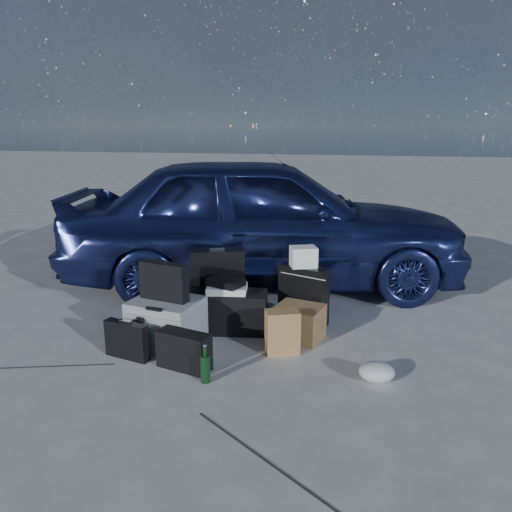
{
  "coord_description": "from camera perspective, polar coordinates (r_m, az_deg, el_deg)",
  "views": [
    {
      "loc": [
        1.28,
        -3.5,
        1.84
      ],
      "look_at": [
        0.25,
        0.85,
        0.68
      ],
      "focal_mm": 35.0,
      "sensor_mm": 36.0,
      "label": 1
    }
  ],
  "objects": [
    {
      "name": "messenger_bag",
      "position": [
        3.99,
        -8.23,
        -10.64
      ],
      "size": [
        0.46,
        0.26,
        0.3
      ],
      "primitive_type": "cube",
      "rotation": [
        0.0,
        0.0,
        -0.24
      ],
      "color": "black",
      "rests_on": "ground"
    },
    {
      "name": "plastic_bag",
      "position": [
        3.91,
        13.63,
        -12.75
      ],
      "size": [
        0.3,
        0.27,
        0.15
      ],
      "primitive_type": "ellipsoid",
      "rotation": [
        0.0,
        0.0,
        0.18
      ],
      "color": "silver",
      "rests_on": "ground"
    },
    {
      "name": "briefcase",
      "position": [
        4.25,
        -14.54,
        -9.3
      ],
      "size": [
        0.4,
        0.17,
        0.31
      ],
      "primitive_type": "cube",
      "rotation": [
        0.0,
        0.0,
        -0.23
      ],
      "color": "black",
      "rests_on": "ground"
    },
    {
      "name": "flat_box_white",
      "position": [
        4.58,
        -3.33,
        -3.76
      ],
      "size": [
        0.4,
        0.32,
        0.06
      ],
      "primitive_type": "cube",
      "rotation": [
        0.0,
        0.0,
        0.18
      ],
      "color": "white",
      "rests_on": "duffel_bag"
    },
    {
      "name": "kraft_bag",
      "position": [
        4.2,
        3.03,
        -8.66
      ],
      "size": [
        0.32,
        0.26,
        0.37
      ],
      "primitive_type": "cube",
      "rotation": [
        0.0,
        0.0,
        0.38
      ],
      "color": "#A67148",
      "rests_on": "ground"
    },
    {
      "name": "cardboard_box",
      "position": [
        4.5,
        4.93,
        -7.55
      ],
      "size": [
        0.47,
        0.43,
        0.3
      ],
      "primitive_type": "cube",
      "rotation": [
        0.0,
        0.0,
        -0.23
      ],
      "color": "#986542",
      "rests_on": "ground"
    },
    {
      "name": "laptop_bag",
      "position": [
        4.29,
        -10.48,
        -2.87
      ],
      "size": [
        0.44,
        0.19,
        0.32
      ],
      "primitive_type": "cube",
      "rotation": [
        0.0,
        0.0,
        -0.2
      ],
      "color": "black",
      "rests_on": "pelican_case"
    },
    {
      "name": "pelican_case",
      "position": [
        4.4,
        -10.17,
        -7.46
      ],
      "size": [
        0.63,
        0.54,
        0.41
      ],
      "primitive_type": "cube",
      "rotation": [
        0.0,
        0.0,
        -0.16
      ],
      "color": "#9CA0A1",
      "rests_on": "ground"
    },
    {
      "name": "car",
      "position": [
        5.85,
        0.88,
        4.15
      ],
      "size": [
        4.88,
        2.89,
        1.56
      ],
      "primitive_type": "imported",
      "rotation": [
        0.0,
        0.0,
        1.81
      ],
      "color": "navy",
      "rests_on": "ground"
    },
    {
      "name": "suitcase_left",
      "position": [
        4.94,
        -4.4,
        -3.13
      ],
      "size": [
        0.56,
        0.35,
        0.68
      ],
      "primitive_type": "cube",
      "rotation": [
        0.0,
        0.0,
        0.34
      ],
      "color": "black",
      "rests_on": "ground"
    },
    {
      "name": "ground",
      "position": [
        4.16,
        -6.16,
        -11.77
      ],
      "size": [
        60.0,
        60.0,
        0.0
      ],
      "primitive_type": "plane",
      "color": "silver",
      "rests_on": "ground"
    },
    {
      "name": "white_carton",
      "position": [
        4.68,
        5.44,
        -0.09
      ],
      "size": [
        0.29,
        0.26,
        0.19
      ],
      "primitive_type": "cube",
      "rotation": [
        0.0,
        0.0,
        0.36
      ],
      "color": "white",
      "rests_on": "suitcase_right"
    },
    {
      "name": "suitcase_right",
      "position": [
        4.79,
        5.45,
        -4.46
      ],
      "size": [
        0.5,
        0.33,
        0.56
      ],
      "primitive_type": "cube",
      "rotation": [
        0.0,
        0.0,
        -0.37
      ],
      "color": "black",
      "rests_on": "ground"
    },
    {
      "name": "flat_box_black",
      "position": [
        4.56,
        -3.5,
        -2.99
      ],
      "size": [
        0.36,
        0.31,
        0.07
      ],
      "primitive_type": "cube",
      "rotation": [
        0.0,
        0.0,
        -0.33
      ],
      "color": "black",
      "rests_on": "flat_box_white"
    },
    {
      "name": "green_bottle",
      "position": [
        3.77,
        -5.82,
        -12.19
      ],
      "size": [
        0.1,
        0.1,
        0.29
      ],
      "primitive_type": "cylinder",
      "rotation": [
        0.0,
        0.0,
        -0.43
      ],
      "color": "black",
      "rests_on": "ground"
    },
    {
      "name": "duffel_bag",
      "position": [
        4.64,
        -3.4,
        -6.35
      ],
      "size": [
        0.78,
        0.43,
        0.37
      ],
      "primitive_type": "cube",
      "rotation": [
        0.0,
        0.0,
        0.16
      ],
      "color": "black",
      "rests_on": "ground"
    }
  ]
}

